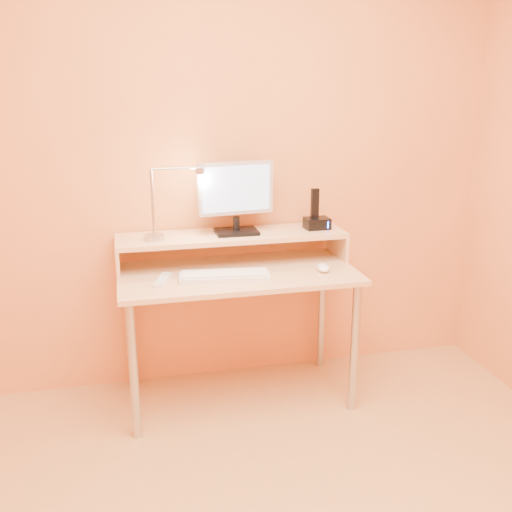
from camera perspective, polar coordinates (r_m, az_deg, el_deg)
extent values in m
cube|color=#EF904B|center=(3.14, -3.06, 9.51)|extent=(3.00, 0.04, 2.50)
cylinder|color=#ADADAF|center=(2.82, -11.91, -11.07)|extent=(0.04, 0.04, 0.69)
cylinder|color=#ADADAF|center=(3.02, 9.64, -8.91)|extent=(0.04, 0.04, 0.69)
cylinder|color=#ADADAF|center=(3.27, -12.20, -7.04)|extent=(0.04, 0.04, 0.69)
cylinder|color=#ADADAF|center=(3.45, 6.45, -5.46)|extent=(0.04, 0.04, 0.69)
cube|color=#E4B485|center=(2.96, -1.79, -1.73)|extent=(1.20, 0.60, 0.02)
cube|color=#E4B485|center=(3.02, -13.43, -0.19)|extent=(0.02, 0.30, 0.14)
cube|color=#E4B485|center=(3.23, 7.98, 1.21)|extent=(0.02, 0.30, 0.14)
cube|color=#E4B485|center=(3.05, -2.38, 1.99)|extent=(1.20, 0.30, 0.02)
cube|color=black|center=(3.05, -1.93, 2.40)|extent=(0.22, 0.16, 0.02)
cylinder|color=black|center=(3.04, -1.93, 3.21)|extent=(0.04, 0.04, 0.07)
cube|color=#B5B5B5|center=(3.01, -2.01, 6.67)|extent=(0.40, 0.08, 0.27)
cube|color=black|center=(3.04, -2.09, 6.75)|extent=(0.36, 0.05, 0.23)
cube|color=#A0BDF1|center=(2.99, -1.94, 6.61)|extent=(0.36, 0.05, 0.24)
cylinder|color=#ADADAF|center=(2.97, -9.94, 1.83)|extent=(0.10, 0.10, 0.02)
cylinder|color=#ADADAF|center=(2.93, -10.12, 5.18)|extent=(0.01, 0.01, 0.33)
cylinder|color=#ADADAF|center=(2.91, -7.90, 8.51)|extent=(0.24, 0.01, 0.01)
cylinder|color=#ADADAF|center=(2.93, -5.53, 8.33)|extent=(0.04, 0.04, 0.03)
cylinder|color=#FFEAC6|center=(2.93, -5.52, 8.02)|extent=(0.03, 0.03, 0.00)
cube|color=black|center=(3.16, 6.00, 3.22)|extent=(0.13, 0.10, 0.06)
cube|color=black|center=(3.13, 5.80, 5.16)|extent=(0.04, 0.03, 0.16)
cube|color=#144EFB|center=(3.13, 7.08, 3.04)|extent=(0.01, 0.00, 0.04)
cube|color=silver|center=(2.84, -3.11, -2.01)|extent=(0.45, 0.19, 0.02)
ellipsoid|color=white|center=(2.97, 6.63, -1.13)|extent=(0.08, 0.12, 0.04)
cube|color=silver|center=(2.83, -9.14, -2.32)|extent=(0.10, 0.18, 0.02)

